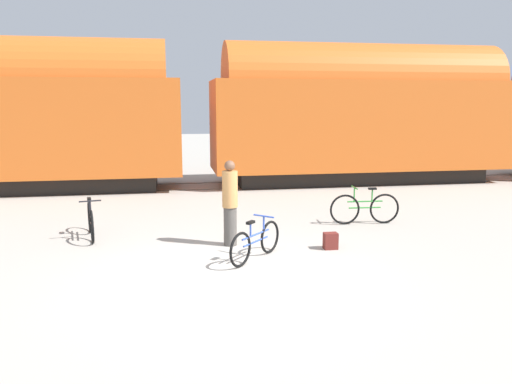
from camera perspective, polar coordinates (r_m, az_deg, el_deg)
ground_plane at (r=8.84m, az=-3.06°, el=-9.51°), size 80.00×80.00×0.00m
freight_train at (r=17.82m, az=-6.84°, el=9.17°), size 47.44×2.83×5.10m
rail_near at (r=17.36m, az=-6.52°, el=0.28°), size 59.44×0.07×0.01m
rail_far at (r=18.77m, az=-6.78°, el=1.02°), size 59.44×0.07×0.01m
bicycle_green at (r=12.63m, az=12.32°, el=-1.83°), size 1.76×0.46×0.94m
bicycle_black at (r=11.70m, az=-18.37°, el=-3.15°), size 0.47×1.68×0.90m
bicycle_blue at (r=9.57m, az=-0.02°, el=-5.72°), size 1.19×1.28×0.82m
person_in_tan at (r=10.42m, az=-2.99°, el=-1.25°), size 0.32×0.32×1.80m
backpack at (r=10.42m, az=8.52°, el=-5.55°), size 0.28×0.20×0.34m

